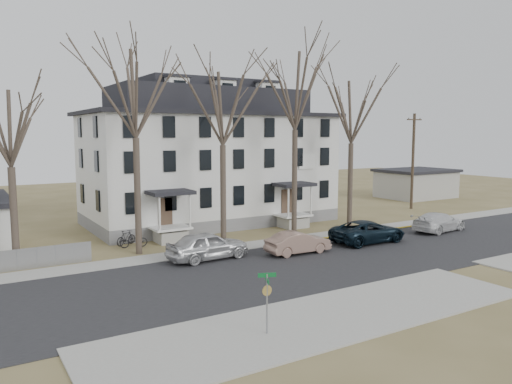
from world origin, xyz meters
TOP-DOWN VIEW (x-y plane):
  - ground at (0.00, 0.00)m, footprint 120.00×120.00m
  - main_road at (0.00, 2.00)m, footprint 120.00×10.00m
  - far_sidewalk at (0.00, 8.00)m, footprint 120.00×2.00m
  - near_sidewalk_left at (-8.00, -5.00)m, footprint 20.00×5.00m
  - yellow_curb at (5.00, 7.10)m, footprint 14.00×0.25m
  - boarding_house at (-2.00, 17.95)m, footprint 20.80×12.36m
  - distant_building at (26.00, 20.00)m, footprint 8.50×6.50m
  - tree_far_left at (-11.00, 9.80)m, footprint 8.40×8.40m
  - tree_mid_left at (-5.00, 9.80)m, footprint 7.80×7.80m
  - tree_center at (1.00, 9.80)m, footprint 9.00×9.00m
  - tree_mid_right at (6.50, 9.80)m, footprint 7.80×7.80m
  - tree_bungalow at (-18.00, 9.80)m, footprint 6.60×6.60m
  - utility_pole_far at (18.50, 14.00)m, footprint 2.00×0.28m
  - car_silver at (-7.97, 6.13)m, footprint 5.13×2.35m
  - car_tan at (-2.47, 4.53)m, footprint 4.26×1.59m
  - car_navy at (3.57, 4.63)m, footprint 5.55×2.60m
  - car_white at (11.04, 4.70)m, footprint 5.24×2.63m
  - bicycle_left at (-10.80, 11.54)m, footprint 1.87×0.85m
  - bicycle_right at (-11.03, 12.44)m, footprint 1.71×1.20m
  - street_sign at (-10.99, -5.18)m, footprint 0.69×0.69m

SIDE VIEW (x-z plane):
  - ground at x=0.00m, z-range 0.00..0.00m
  - main_road at x=0.00m, z-range -0.02..0.02m
  - far_sidewalk at x=0.00m, z-range -0.04..0.04m
  - near_sidewalk_left at x=-8.00m, z-range -0.04..0.04m
  - yellow_curb at x=5.00m, z-range -0.03..0.03m
  - bicycle_left at x=-10.80m, z-range 0.00..0.95m
  - bicycle_right at x=-11.03m, z-range 0.00..1.01m
  - car_tan at x=-2.47m, z-range 0.00..1.39m
  - car_white at x=11.04m, z-range 0.00..1.46m
  - car_navy at x=3.57m, z-range 0.00..1.53m
  - car_silver at x=-7.97m, z-range 0.00..1.70m
  - street_sign at x=-10.99m, z-range 0.41..2.82m
  - distant_building at x=26.00m, z-range 0.00..3.35m
  - utility_pole_far at x=18.50m, z-range 0.15..9.65m
  - boarding_house at x=-2.00m, z-range -0.65..11.40m
  - tree_bungalow at x=-18.00m, z-range 2.73..13.51m
  - tree_mid_left at x=-5.00m, z-range 3.23..15.97m
  - tree_mid_right at x=6.50m, z-range 3.23..15.97m
  - tree_far_left at x=-11.00m, z-range 3.48..17.20m
  - tree_center at x=1.00m, z-range 3.73..18.43m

